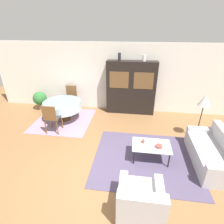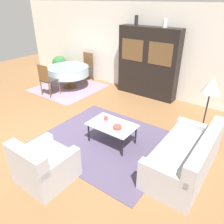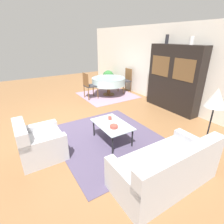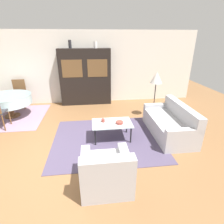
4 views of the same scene
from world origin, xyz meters
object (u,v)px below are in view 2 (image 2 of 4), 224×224
Objects in this scene: vase_tall at (136,20)px; potted_plant at (60,64)px; armchair at (44,166)px; floor_lamp at (211,88)px; bowl at (117,127)px; vase_short at (165,23)px; coffee_table at (112,126)px; dining_table at (68,71)px; display_cabinet at (148,63)px; dining_chair_near at (47,78)px; couch at (186,158)px; dining_chair_far at (86,65)px; cup at (106,118)px.

vase_tall reaches higher than potted_plant.
floor_lamp reaches higher than armchair.
vase_short reaches higher than bowl.
bowl is (0.18, -0.06, 0.07)m from coffee_table.
dining_table is 6.05× the size of vase_short.
floor_lamp is 3.24m from vase_tall.
vase_tall is at bearing 149.69° from floor_lamp.
display_cabinet is 3.14m from dining_chair_near.
vase_tall reaches higher than armchair.
display_cabinet is 1.41× the size of floor_lamp.
potted_plant is at bearing 167.37° from floor_lamp.
vase_short is (-0.44, 2.84, 1.71)m from bowl.
floor_lamp is 1.93× the size of potted_plant.
display_cabinet is (-2.25, 2.71, 0.74)m from couch.
vase_short is (-1.78, 1.56, 0.95)m from floor_lamp.
dining_chair_far is 3.30m from vase_short.
floor_lamp is at bearing -41.25° from vase_short.
display_cabinet reaches higher than cup.
armchair is at bearing 130.98° from couch.
floor_lamp is (2.19, -1.56, 0.20)m from display_cabinet.
armchair is 4.72m from vase_short.
cup is at bearing -30.34° from potted_plant.
display_cabinet is 3.83m from potted_plant.
dining_table is at bearing 173.00° from floor_lamp.
vase_tall is (-2.66, 1.56, 0.98)m from floor_lamp.
vase_tall is (-1.15, 2.77, 1.80)m from coffee_table.
floor_lamp is (4.65, -1.48, 0.65)m from dining_chair_far.
coffee_table is 5.52× the size of bowl.
couch is 2.31× the size of potted_plant.
vase_tall is (1.99, 0.07, 1.63)m from dining_chair_far.
vase_short is 4.54m from potted_plant.
vase_short reaches higher than potted_plant.
cup is 3.33m from vase_tall.
vase_short reaches higher than display_cabinet.
dining_chair_near is (-2.46, -1.90, -0.45)m from display_cabinet.
dining_table is at bearing 90.00° from dining_chair_near.
potted_plant is at bearing 128.10° from dining_chair_near.
dining_chair_far is 4.42× the size of vase_short.
bowl is at bearing -19.39° from cup.
display_cabinet reaches higher than dining_chair_near.
dining_table is 0.91m from dining_chair_far.
dining_table is at bearing -158.21° from display_cabinet.
cup is (2.92, -2.62, -0.09)m from dining_chair_far.
floor_lamp is at bearing 162.33° from dining_chair_far.
cup is at bearing -89.17° from vase_short.
dining_table is at bearing 90.00° from dining_chair_far.
vase_short is 0.30× the size of potted_plant.
vase_tall is at bearing 43.63° from dining_chair_near.
dining_chair_far is (0.00, 1.82, 0.00)m from dining_chair_near.
display_cabinet is 7.55× the size of vase_tall.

